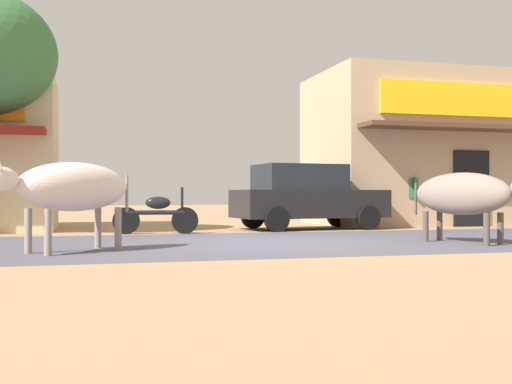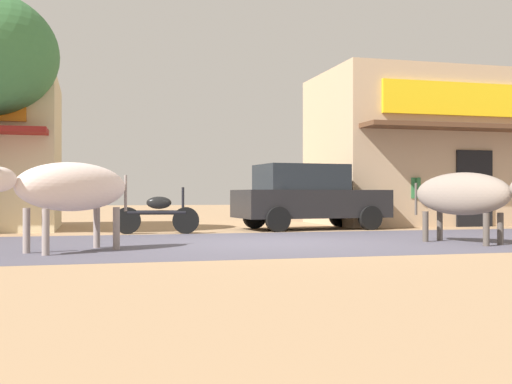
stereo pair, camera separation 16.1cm
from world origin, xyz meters
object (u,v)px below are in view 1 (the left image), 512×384
Objects in this scene: parked_hatchback_car at (306,196)px; parked_motorcycle at (157,213)px; pedestrian_by_shop at (411,194)px; cow_far_dark at (465,194)px; cow_near_brown at (72,188)px.

parked_hatchback_car reaches higher than parked_motorcycle.
parked_motorcycle is (-3.89, -0.94, -0.37)m from parked_hatchback_car.
parked_motorcycle is 1.23× the size of pedestrian_by_shop.
cow_far_dark is at bearing -39.69° from parked_motorcycle.
parked_hatchback_car is 1.60× the size of cow_far_dark.
parked_motorcycle is 0.77× the size of cow_far_dark.
cow_far_dark is 5.71m from pedestrian_by_shop.
pedestrian_by_shop is at bearing 70.50° from cow_far_dark.
cow_near_brown is at bearing -138.55° from parked_hatchback_car.
cow_far_dark is 1.60× the size of pedestrian_by_shop.
cow_near_brown is (-1.79, -4.08, 0.53)m from parked_motorcycle.
parked_motorcycle is at bearing -166.50° from parked_hatchback_car.
parked_motorcycle is at bearing 66.35° from cow_near_brown.
parked_hatchback_car reaches higher than cow_far_dark.
cow_far_dark is at bearing -109.50° from pedestrian_by_shop.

